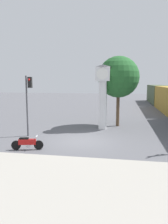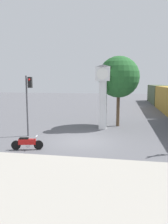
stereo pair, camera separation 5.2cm
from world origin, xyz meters
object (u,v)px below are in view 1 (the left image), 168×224
at_px(motorcycle, 27,143).
at_px(traffic_light, 28,95).
at_px(street_tree, 119,77).
at_px(clock_tower, 103,87).

relative_size(motorcycle, traffic_light, 0.42).
bearing_deg(traffic_light, motorcycle, -68.41).
bearing_deg(street_tree, traffic_light, -142.56).
height_order(clock_tower, traffic_light, clock_tower).
bearing_deg(clock_tower, traffic_light, -146.14).
bearing_deg(traffic_light, street_tree, 37.44).
height_order(motorcycle, traffic_light, traffic_light).
bearing_deg(motorcycle, clock_tower, 47.15).
relative_size(traffic_light, street_tree, 0.71).
relative_size(clock_tower, street_tree, 0.87).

